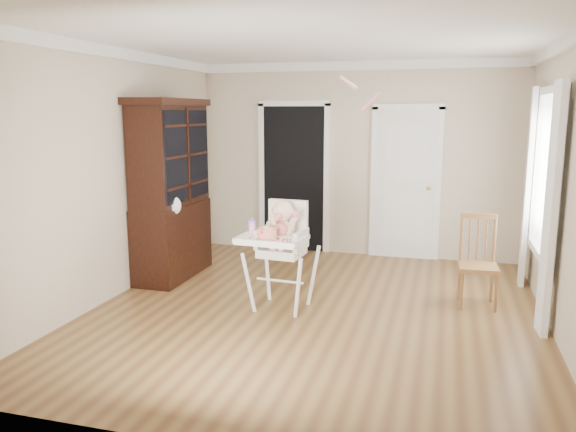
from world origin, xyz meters
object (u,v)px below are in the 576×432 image
(china_cabinet, at_px, (171,190))
(cake, at_px, (267,234))
(sippy_cup, at_px, (252,226))
(dining_chair, at_px, (478,264))
(high_chair, at_px, (281,242))

(china_cabinet, bearing_deg, cake, -33.70)
(sippy_cup, distance_m, dining_chair, 2.40)
(dining_chair, bearing_deg, cake, -158.14)
(china_cabinet, bearing_deg, sippy_cup, -32.19)
(cake, height_order, dining_chair, dining_chair)
(sippy_cup, xyz_separation_m, china_cabinet, (-1.34, 0.84, 0.22))
(cake, xyz_separation_m, dining_chair, (2.02, 0.94, -0.40))
(cake, bearing_deg, china_cabinet, 146.30)
(cake, xyz_separation_m, china_cabinet, (-1.57, 1.05, 0.24))
(sippy_cup, bearing_deg, high_chair, 16.01)
(dining_chair, bearing_deg, china_cabinet, 175.24)
(high_chair, height_order, cake, high_chair)
(cake, xyz_separation_m, sippy_cup, (-0.23, 0.20, 0.02))
(sippy_cup, relative_size, china_cabinet, 0.08)
(high_chair, relative_size, dining_chair, 1.19)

